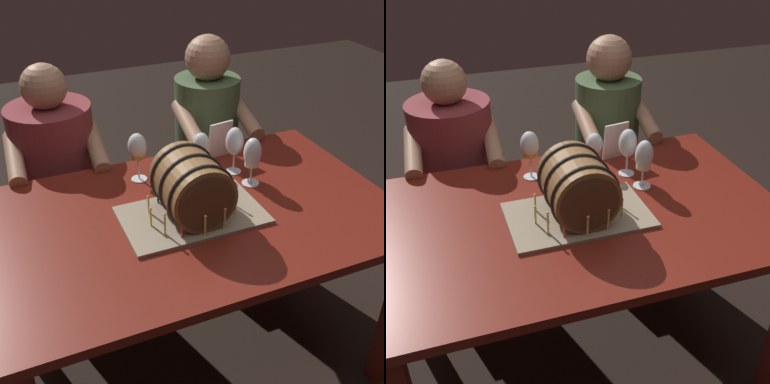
% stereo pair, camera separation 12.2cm
% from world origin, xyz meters
% --- Properties ---
extents(ground_plane, '(8.00, 8.00, 0.00)m').
position_xyz_m(ground_plane, '(0.00, 0.00, 0.00)').
color(ground_plane, black).
extents(dining_table, '(1.43, 0.91, 0.75)m').
position_xyz_m(dining_table, '(0.00, 0.00, 0.65)').
color(dining_table, maroon).
rests_on(dining_table, ground).
extents(barrel_cake, '(0.49, 0.30, 0.24)m').
position_xyz_m(barrel_cake, '(-0.02, -0.02, 0.87)').
color(barrel_cake, gray).
rests_on(barrel_cake, dining_table).
extents(wine_glass_rose, '(0.07, 0.07, 0.17)m').
position_xyz_m(wine_glass_rose, '(0.15, 0.26, 0.87)').
color(wine_glass_rose, white).
rests_on(wine_glass_rose, dining_table).
extents(wine_glass_white, '(0.07, 0.07, 0.19)m').
position_xyz_m(wine_glass_white, '(0.28, 0.09, 0.88)').
color(wine_glass_white, white).
rests_on(wine_glass_white, dining_table).
extents(wine_glass_amber, '(0.07, 0.07, 0.20)m').
position_xyz_m(wine_glass_amber, '(-0.11, 0.29, 0.89)').
color(wine_glass_amber, white).
rests_on(wine_glass_amber, dining_table).
extents(wine_glass_empty, '(0.07, 0.07, 0.19)m').
position_xyz_m(wine_glass_empty, '(0.26, 0.20, 0.89)').
color(wine_glass_empty, white).
rests_on(wine_glass_empty, dining_table).
extents(menu_card, '(0.11, 0.04, 0.16)m').
position_xyz_m(menu_card, '(0.27, 0.34, 0.83)').
color(menu_card, silver).
rests_on(menu_card, dining_table).
extents(person_seated_left, '(0.41, 0.49, 1.13)m').
position_xyz_m(person_seated_left, '(-0.37, 0.69, 0.54)').
color(person_seated_left, '#4C1B1E').
rests_on(person_seated_left, ground).
extents(person_seated_right, '(0.37, 0.47, 1.18)m').
position_xyz_m(person_seated_right, '(0.37, 0.69, 0.53)').
color(person_seated_right, '#2A3A24').
rests_on(person_seated_right, ground).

